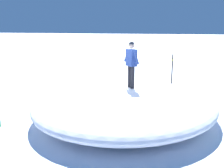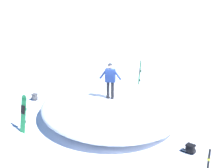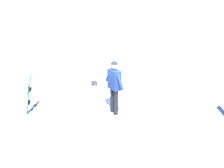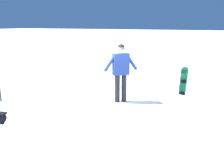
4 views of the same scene
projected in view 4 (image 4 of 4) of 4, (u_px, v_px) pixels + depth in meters
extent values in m
plane|color=white|center=(135.00, 152.00, 6.25)|extent=(240.00, 240.00, 0.00)
ellipsoid|color=white|center=(125.00, 122.00, 6.86)|extent=(7.10, 6.50, 1.05)
cylinder|color=black|center=(124.00, 88.00, 6.88)|extent=(0.14, 0.14, 0.78)
cylinder|color=black|center=(117.00, 88.00, 6.82)|extent=(0.14, 0.14, 0.78)
cube|color=navy|center=(121.00, 64.00, 6.69)|extent=(0.47, 0.46, 0.58)
sphere|color=beige|center=(121.00, 49.00, 6.58)|extent=(0.21, 0.21, 0.21)
cylinder|color=navy|center=(131.00, 62.00, 6.77)|extent=(0.33, 0.32, 0.49)
cylinder|color=navy|center=(110.00, 63.00, 6.58)|extent=(0.33, 0.32, 0.49)
sphere|color=#333842|center=(121.00, 48.00, 6.58)|extent=(0.20, 0.20, 0.20)
cube|color=#1E8C47|center=(183.00, 87.00, 9.70)|extent=(0.37, 0.37, 1.47)
cylinder|color=#1E8C47|center=(185.00, 70.00, 9.39)|extent=(0.28, 0.17, 0.28)
cube|color=black|center=(183.00, 81.00, 9.62)|extent=(0.25, 0.15, 0.35)
cube|color=black|center=(184.00, 82.00, 9.54)|extent=(0.21, 0.15, 0.12)
cube|color=black|center=(182.00, 94.00, 9.77)|extent=(0.21, 0.15, 0.12)
ellipsoid|color=black|center=(1.00, 118.00, 8.07)|extent=(0.43, 0.38, 0.34)
cube|color=black|center=(1.00, 114.00, 8.03)|extent=(0.36, 0.32, 0.06)
cylinder|color=black|center=(5.00, 124.00, 7.99)|extent=(0.26, 0.10, 0.04)
cylinder|color=black|center=(9.00, 122.00, 8.15)|extent=(0.26, 0.10, 0.04)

